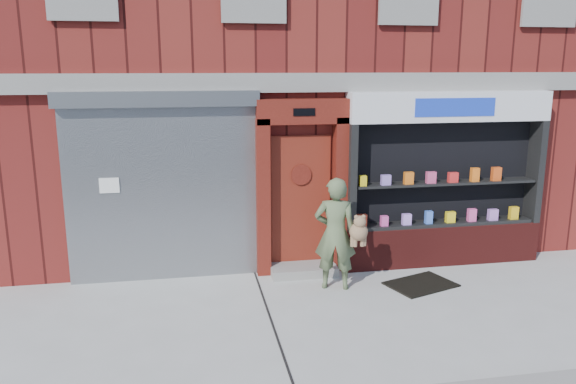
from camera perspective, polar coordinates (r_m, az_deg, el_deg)
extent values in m
plane|color=#9E9E99|center=(8.20, 9.34, -12.07)|extent=(80.00, 80.00, 0.00)
cube|color=#5F1815|center=(13.26, 0.99, 15.27)|extent=(12.00, 8.00, 8.00)
cube|color=gray|center=(9.28, 6.02, 11.02)|extent=(12.00, 0.16, 0.30)
cube|color=gray|center=(9.16, -12.60, -0.30)|extent=(3.00, 0.10, 2.80)
cube|color=slate|center=(8.89, -13.10, 9.20)|extent=(3.10, 0.30, 0.24)
cube|color=white|center=(9.13, -17.70, 0.64)|extent=(0.30, 0.01, 0.24)
cube|color=#50140D|center=(9.18, -2.57, -0.62)|extent=(0.22, 0.28, 2.60)
cube|color=#50140D|center=(9.44, 5.28, -0.28)|extent=(0.22, 0.28, 2.60)
cube|color=#50140D|center=(9.07, 1.46, 8.20)|extent=(1.50, 0.28, 0.40)
cube|color=black|center=(8.92, 1.66, 8.12)|extent=(0.35, 0.01, 0.12)
cube|color=maroon|center=(9.41, 1.27, -0.89)|extent=(1.00, 0.06, 2.20)
cylinder|color=black|center=(9.28, 1.33, 1.75)|extent=(0.28, 0.02, 0.28)
cylinder|color=#50140D|center=(9.27, 1.35, 1.74)|extent=(0.34, 0.02, 0.34)
cube|color=gray|center=(9.49, 1.57, -7.88)|extent=(1.10, 0.55, 0.15)
cube|color=slate|center=(9.27, 5.54, 0.11)|extent=(0.10, 0.02, 0.18)
cube|color=#561614|center=(10.28, 15.29, -5.09)|extent=(3.50, 0.40, 0.70)
cube|color=black|center=(9.36, 6.36, 1.46)|extent=(0.12, 0.40, 1.80)
cube|color=black|center=(10.82, 23.79, 1.98)|extent=(0.12, 0.40, 1.80)
cube|color=black|center=(10.14, 15.25, 1.96)|extent=(3.30, 0.03, 1.80)
cube|color=black|center=(10.17, 15.41, -3.05)|extent=(3.20, 0.36, 0.06)
cube|color=black|center=(10.00, 15.65, 0.92)|extent=(3.20, 0.36, 0.04)
cube|color=white|center=(9.83, 16.11, 8.36)|extent=(3.50, 0.40, 0.50)
cube|color=#1734B3|center=(9.65, 16.65, 8.25)|extent=(1.40, 0.01, 0.30)
cube|color=red|center=(9.51, 7.48, -2.91)|extent=(0.17, 0.09, 0.22)
cube|color=#E04A9F|center=(9.64, 9.75, -2.90)|extent=(0.12, 0.09, 0.17)
cube|color=#C18BFA|center=(9.78, 11.95, -2.73)|extent=(0.15, 0.09, 0.19)
cube|color=#4473E8|center=(9.94, 14.10, -2.51)|extent=(0.12, 0.09, 0.22)
cube|color=yellow|center=(10.11, 16.16, -2.46)|extent=(0.16, 0.09, 0.19)
cube|color=#F3519F|center=(10.29, 18.16, -2.23)|extent=(0.14, 0.09, 0.22)
cube|color=#BD7CDF|center=(10.49, 20.08, -2.18)|extent=(0.17, 0.09, 0.20)
cube|color=yellow|center=(10.69, 21.94, -1.98)|extent=(0.15, 0.09, 0.22)
cube|color=yellow|center=(9.35, 7.61, 1.14)|extent=(0.12, 0.09, 0.17)
cube|color=#9B77D7|center=(9.48, 9.91, 1.22)|extent=(0.16, 0.09, 0.17)
cube|color=orange|center=(9.62, 12.15, 1.39)|extent=(0.15, 0.09, 0.20)
cube|color=#D6477B|center=(9.78, 14.32, 1.44)|extent=(0.16, 0.09, 0.20)
cube|color=red|center=(9.96, 16.41, 1.44)|extent=(0.16, 0.09, 0.17)
cube|color=orange|center=(10.13, 18.44, 1.68)|extent=(0.14, 0.09, 0.24)
cube|color=#E75118|center=(10.33, 20.39, 1.73)|extent=(0.16, 0.09, 0.23)
imported|color=#556542|center=(8.70, 4.82, -4.23)|extent=(0.74, 0.58, 1.77)
sphere|color=brown|center=(8.65, 7.19, -4.02)|extent=(0.28, 0.28, 0.28)
sphere|color=brown|center=(8.56, 7.31, -3.01)|extent=(0.19, 0.19, 0.19)
sphere|color=brown|center=(8.52, 6.96, -2.55)|extent=(0.07, 0.07, 0.07)
sphere|color=brown|center=(8.56, 7.69, -2.50)|extent=(0.07, 0.07, 0.07)
cylinder|color=brown|center=(8.67, 6.56, -4.96)|extent=(0.07, 0.07, 0.17)
cylinder|color=brown|center=(8.72, 7.76, -4.87)|extent=(0.07, 0.07, 0.17)
cylinder|color=brown|center=(8.66, 6.84, -4.98)|extent=(0.07, 0.07, 0.17)
cylinder|color=brown|center=(8.69, 7.56, -4.93)|extent=(0.07, 0.07, 0.17)
cube|color=black|center=(9.30, 13.34, -9.11)|extent=(1.21, 1.02, 0.03)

